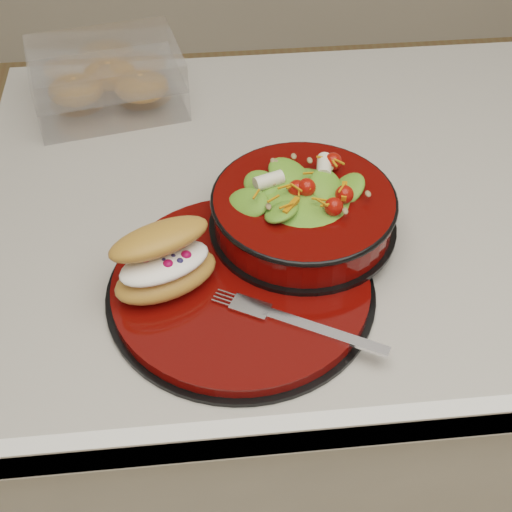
{
  "coord_description": "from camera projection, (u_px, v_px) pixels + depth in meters",
  "views": [
    {
      "loc": [
        -0.31,
        -0.74,
        1.53
      ],
      "look_at": [
        -0.25,
        -0.16,
        0.94
      ],
      "focal_mm": 50.0,
      "sensor_mm": 36.0,
      "label": 1
    }
  ],
  "objects": [
    {
      "name": "croissant",
      "position": [
        165.0,
        261.0,
        0.8
      ],
      "size": [
        0.14,
        0.13,
        0.07
      ],
      "rotation": [
        0.0,
        0.0,
        0.42
      ],
      "color": "#CC893E",
      "rests_on": "dinner_plate"
    },
    {
      "name": "island_counter",
      "position": [
        386.0,
        372.0,
        1.3
      ],
      "size": [
        1.24,
        0.74,
        0.9
      ],
      "color": "silver",
      "rests_on": "ground"
    },
    {
      "name": "pastry_box",
      "position": [
        107.0,
        79.0,
        1.09
      ],
      "size": [
        0.25,
        0.2,
        0.09
      ],
      "rotation": [
        0.0,
        0.0,
        0.19
      ],
      "color": "white",
      "rests_on": "island_counter"
    },
    {
      "name": "dinner_plate",
      "position": [
        242.0,
        287.0,
        0.83
      ],
      "size": [
        0.32,
        0.32,
        0.02
      ],
      "rotation": [
        0.0,
        0.0,
        0.02
      ],
      "color": "black",
      "rests_on": "island_counter"
    },
    {
      "name": "salad_bowl",
      "position": [
        304.0,
        205.0,
        0.87
      ],
      "size": [
        0.23,
        0.23,
        0.1
      ],
      "rotation": [
        0.0,
        0.0,
        0.18
      ],
      "color": "black",
      "rests_on": "dinner_plate"
    },
    {
      "name": "fork",
      "position": [
        302.0,
        324.0,
        0.78
      ],
      "size": [
        0.17,
        0.11,
        0.0
      ],
      "rotation": [
        0.0,
        0.0,
        1.06
      ],
      "color": "silver",
      "rests_on": "dinner_plate"
    }
  ]
}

